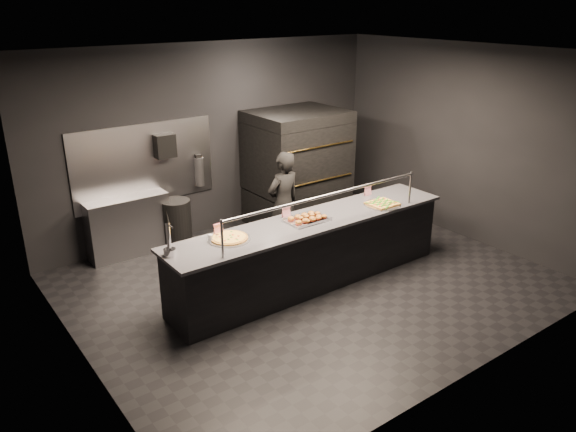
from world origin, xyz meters
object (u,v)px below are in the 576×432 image
at_px(fire_extinguisher, 199,171).
at_px(trash_bin, 177,224).
at_px(towel_dispenser, 165,146).
at_px(square_pizza, 382,204).
at_px(service_counter, 311,252).
at_px(pizza_oven, 297,168).
at_px(beer_tap, 169,243).
at_px(slider_tray_a, 305,219).
at_px(worker, 283,203).
at_px(round_pizza, 229,238).
at_px(slider_tray_b, 313,218).
at_px(prep_shelf, 129,226).

bearing_deg(fire_extinguisher, trash_bin, -157.24).
height_order(towel_dispenser, trash_bin, towel_dispenser).
bearing_deg(square_pizza, service_counter, 172.45).
xyz_separation_m(service_counter, pizza_oven, (1.20, 1.90, 0.50)).
relative_size(pizza_oven, beer_tap, 3.58).
height_order(pizza_oven, beer_tap, pizza_oven).
bearing_deg(slider_tray_a, worker, 68.89).
xyz_separation_m(service_counter, round_pizza, (-1.19, 0.09, 0.47)).
distance_m(beer_tap, slider_tray_b, 1.96).
bearing_deg(square_pizza, pizza_oven, 87.97).
height_order(prep_shelf, fire_extinguisher, fire_extinguisher).
bearing_deg(prep_shelf, beer_tap, -98.93).
bearing_deg(slider_tray_b, square_pizza, -6.96).
bearing_deg(worker, slider_tray_b, 69.03).
relative_size(round_pizza, worker, 0.33).
xyz_separation_m(prep_shelf, towel_dispenser, (0.70, 0.07, 1.10)).
relative_size(slider_tray_a, square_pizza, 0.99).
bearing_deg(trash_bin, slider_tray_a, -69.63).
distance_m(beer_tap, round_pizza, 0.78).
bearing_deg(pizza_oven, prep_shelf, 171.46).
bearing_deg(fire_extinguisher, square_pizza, -59.92).
bearing_deg(slider_tray_b, towel_dispenser, 110.53).
xyz_separation_m(service_counter, square_pizza, (1.13, -0.15, 0.47)).
distance_m(round_pizza, trash_bin, 2.17).
distance_m(prep_shelf, slider_tray_a, 2.79).
height_order(service_counter, towel_dispenser, towel_dispenser).
bearing_deg(service_counter, beer_tap, 177.29).
relative_size(square_pizza, trash_bin, 0.65).
relative_size(towel_dispenser, slider_tray_b, 0.82).
relative_size(prep_shelf, slider_tray_a, 2.46).
bearing_deg(prep_shelf, round_pizza, -79.50).
distance_m(prep_shelf, fire_extinguisher, 1.39).
bearing_deg(fire_extinguisher, worker, -64.88).
bearing_deg(slider_tray_a, fire_extinguisher, 95.98).
height_order(prep_shelf, slider_tray_b, slider_tray_b).
bearing_deg(towel_dispenser, service_counter, -69.37).
bearing_deg(beer_tap, round_pizza, -0.12).
height_order(pizza_oven, fire_extinguisher, pizza_oven).
height_order(square_pizza, worker, worker).
relative_size(pizza_oven, round_pizza, 3.70).
bearing_deg(towel_dispenser, prep_shelf, -174.29).
distance_m(towel_dispenser, beer_tap, 2.57).
bearing_deg(prep_shelf, pizza_oven, -8.54).
height_order(pizza_oven, round_pizza, pizza_oven).
bearing_deg(service_counter, slider_tray_b, -91.05).
bearing_deg(beer_tap, slider_tray_a, -2.35).
bearing_deg(beer_tap, slider_tray_b, -3.06).
relative_size(service_counter, slider_tray_a, 8.42).
relative_size(fire_extinguisher, round_pizza, 0.98).
bearing_deg(round_pizza, trash_bin, 82.15).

